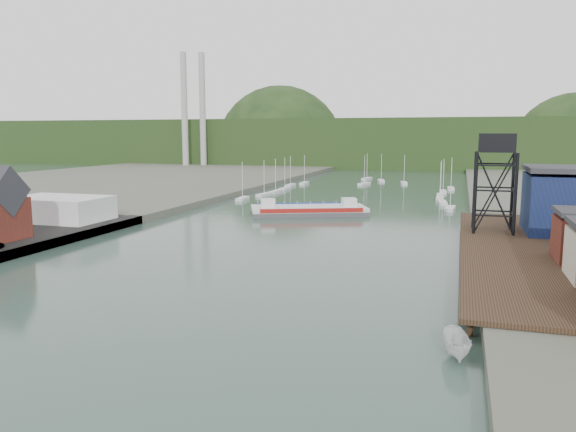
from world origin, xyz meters
The scene contains 9 objects.
ground centered at (0.00, 0.00, 0.00)m, with size 600.00×600.00×0.00m, color #294137.
east_pier centered at (37.00, 45.00, 1.90)m, with size 14.00×70.00×2.45m.
white_shed centered at (-44.00, 50.00, 3.85)m, with size 18.00×12.00×4.50m, color silver.
lift_tower centered at (35.00, 58.00, 15.65)m, with size 6.50×6.50×16.00m.
marina_sailboats centered at (0.08, 138.46, 0.35)m, with size 57.71×92.65×0.90m.
smokestacks centered at (-106.00, 232.50, 30.00)m, with size 11.20×8.20×60.00m.
distant_hills centered at (-3.98, 301.35, 10.38)m, with size 500.00×120.00×80.00m.
chain_ferry centered at (-2.80, 82.03, 1.06)m, with size 27.61×19.37×3.69m.
motorboat centered at (29.94, 6.51, 1.06)m, with size 2.06×5.48×2.12m, color silver.
Camera 1 is at (29.59, -39.13, 18.07)m, focal length 35.00 mm.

